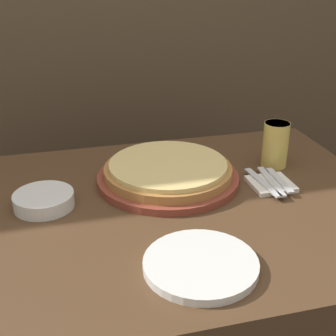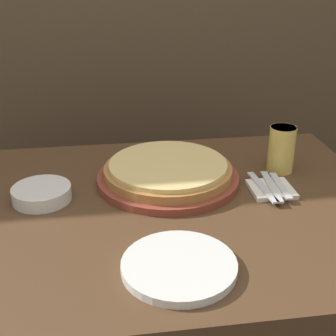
{
  "view_description": "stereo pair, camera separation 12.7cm",
  "coord_description": "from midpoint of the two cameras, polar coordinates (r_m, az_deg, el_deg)",
  "views": [
    {
      "loc": [
        -0.24,
        -0.98,
        1.34
      ],
      "look_at": [
        0.04,
        0.13,
        0.81
      ],
      "focal_mm": 50.0,
      "sensor_mm": 36.0,
      "label": 1
    },
    {
      "loc": [
        -0.12,
        -1.01,
        1.34
      ],
      "look_at": [
        0.04,
        0.13,
        0.81
      ],
      "focal_mm": 50.0,
      "sensor_mm": 36.0,
      "label": 2
    }
  ],
  "objects": [
    {
      "name": "dinner_knife",
      "position": [
        1.27,
        9.69,
        -1.66
      ],
      "size": [
        0.03,
        0.18,
        0.0
      ],
      "color": "silver",
      "rests_on": "napkin_stack"
    },
    {
      "name": "fork",
      "position": [
        1.26,
        8.65,
        -1.79
      ],
      "size": [
        0.03,
        0.18,
        0.0
      ],
      "color": "silver",
      "rests_on": "napkin_stack"
    },
    {
      "name": "beer_glass",
      "position": [
        1.37,
        10.43,
        3.0
      ],
      "size": [
        0.07,
        0.07,
        0.13
      ],
      "color": "#E5C65B",
      "rests_on": "dining_table"
    },
    {
      "name": "dining_table",
      "position": [
        1.4,
        -3.19,
        -18.52
      ],
      "size": [
        1.18,
        0.85,
        0.77
      ],
      "color": "#4C331E",
      "rests_on": "ground_plane"
    },
    {
      "name": "pizza_on_board",
      "position": [
        1.27,
        -2.85,
        -0.64
      ],
      "size": [
        0.39,
        0.39,
        0.06
      ],
      "color": "brown",
      "rests_on": "dining_table"
    },
    {
      "name": "spoon",
      "position": [
        1.28,
        10.72,
        -1.53
      ],
      "size": [
        0.03,
        0.15,
        0.0
      ],
      "color": "silver",
      "rests_on": "napkin_stack"
    },
    {
      "name": "side_bowl",
      "position": [
        1.21,
        -17.85,
        -3.83
      ],
      "size": [
        0.15,
        0.15,
        0.04
      ],
      "color": "silver",
      "rests_on": "dining_table"
    },
    {
      "name": "dinner_plate",
      "position": [
        0.95,
        0.11,
        -11.8
      ],
      "size": [
        0.23,
        0.23,
        0.02
      ],
      "color": "silver",
      "rests_on": "dining_table"
    },
    {
      "name": "napkin_stack",
      "position": [
        1.27,
        9.66,
        -2.0
      ],
      "size": [
        0.11,
        0.11,
        0.01
      ],
      "color": "silver",
      "rests_on": "dining_table"
    }
  ]
}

